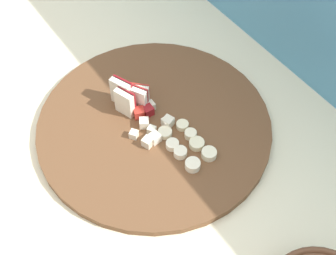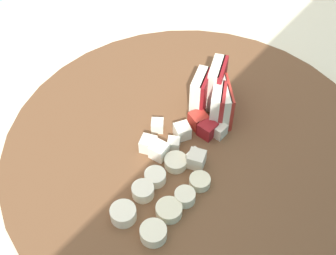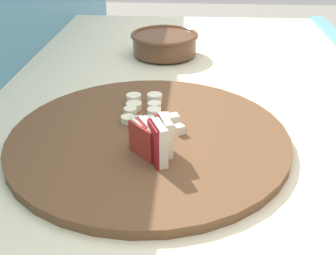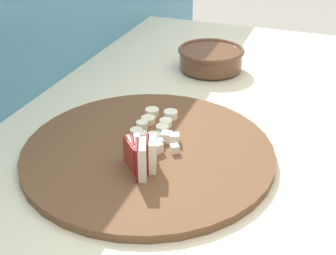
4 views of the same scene
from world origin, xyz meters
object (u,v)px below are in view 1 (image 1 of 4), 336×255
at_px(cutting_board, 154,126).
at_px(apple_dice_pile, 151,123).
at_px(apple_wedge_fan, 129,96).
at_px(banana_slice_rows, 188,146).

distance_m(cutting_board, apple_dice_pile, 0.02).
bearing_deg(cutting_board, apple_wedge_fan, -167.97).
distance_m(cutting_board, apple_wedge_fan, 0.07).
relative_size(apple_wedge_fan, banana_slice_rows, 0.61).
bearing_deg(apple_dice_pile, banana_slice_rows, 18.29).
relative_size(apple_dice_pile, banana_slice_rows, 0.79).
bearing_deg(apple_wedge_fan, banana_slice_rows, 12.37).
xyz_separation_m(apple_dice_pile, banana_slice_rows, (0.08, 0.03, -0.00)).
bearing_deg(cutting_board, banana_slice_rows, 12.63).
bearing_deg(banana_slice_rows, apple_wedge_fan, -167.63).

